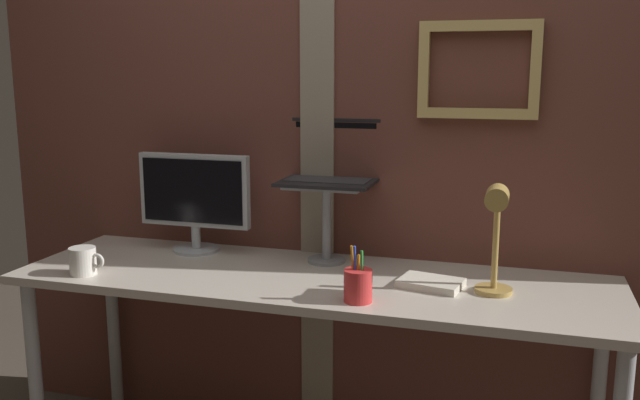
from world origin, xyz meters
TOP-DOWN VIEW (x-y plane):
  - brick_wall_back at (0.00, 0.47)m, footprint 3.05×0.16m
  - desk at (-0.08, 0.10)m, footprint 2.07×0.62m
  - monitor at (-0.61, 0.29)m, footprint 0.45×0.18m
  - laptop_stand at (-0.08, 0.29)m, footprint 0.28×0.22m
  - laptop at (-0.08, 0.36)m, footprint 0.34×0.28m
  - desk_lamp at (0.53, 0.05)m, footprint 0.12×0.20m
  - pen_cup at (0.14, -0.11)m, footprint 0.09×0.09m
  - coffee_mug at (-0.85, -0.11)m, footprint 0.13×0.09m
  - paper_clutter_stack at (0.33, 0.10)m, footprint 0.22×0.18m

SIDE VIEW (x-z plane):
  - desk at x=-0.08m, z-range 0.31..1.09m
  - paper_clutter_stack at x=0.33m, z-range 0.78..0.80m
  - coffee_mug at x=-0.85m, z-range 0.78..0.88m
  - pen_cup at x=0.14m, z-range 0.74..0.92m
  - laptop_stand at x=-0.08m, z-range 0.83..1.12m
  - monitor at x=-0.61m, z-range 0.81..1.19m
  - desk_lamp at x=0.53m, z-range 0.82..1.18m
  - laptop at x=-0.08m, z-range 1.02..1.25m
  - brick_wall_back at x=0.00m, z-range 0.00..2.41m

